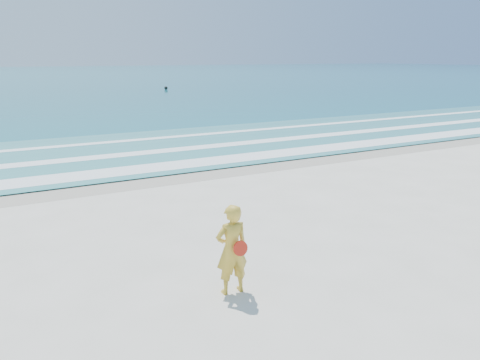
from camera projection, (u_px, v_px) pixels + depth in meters
name	position (u px, v px, depth m)	size (l,w,h in m)	color
ground	(334.00, 279.00, 8.93)	(400.00, 400.00, 0.00)	silver
wet_sand	(170.00, 176.00, 16.58)	(400.00, 2.40, 0.00)	#B2A893
ocean	(12.00, 76.00, 98.26)	(400.00, 190.00, 0.04)	#19727F
shallow	(131.00, 150.00, 20.83)	(400.00, 10.00, 0.01)	#59B7AD
foam_near	(158.00, 167.00, 17.68)	(400.00, 1.40, 0.01)	white
foam_mid	(136.00, 153.00, 20.15)	(400.00, 0.90, 0.01)	white
foam_far	(117.00, 141.00, 22.95)	(400.00, 0.60, 0.01)	white
buoy	(166.00, 88.00, 58.43)	(0.42, 0.42, 0.42)	black
woman	(232.00, 249.00, 8.21)	(0.61, 0.43, 1.65)	gold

